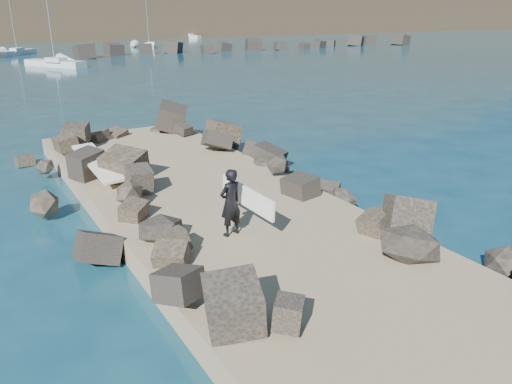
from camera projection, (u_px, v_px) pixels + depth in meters
ground at (236, 234)px, 13.12m from camera, size 800.00×800.00×0.00m
jetty at (278, 254)px, 11.41m from camera, size 6.00×26.00×0.60m
riprap_left at (149, 269)px, 10.34m from camera, size 2.60×22.00×1.00m
riprap_right at (360, 214)px, 13.14m from camera, size 2.60×22.00×1.00m
breakwater_secondary at (264, 46)px, 74.14m from camera, size 52.00×4.00×1.20m
surfboard_resting at (98, 166)px, 15.29m from camera, size 0.96×2.71×0.09m
surfer_with_board at (233, 202)px, 11.45m from camera, size 0.92×1.99×1.61m
sailboat_d at (149, 46)px, 77.67m from camera, size 4.00×7.17×8.54m
sailboat_c at (55, 63)px, 52.08m from camera, size 5.31×6.90×8.69m
sailboat_f at (188, 37)px, 104.92m from camera, size 3.97×6.06×7.48m
sailboat_b at (17, 52)px, 65.48m from camera, size 5.30×5.55×7.68m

